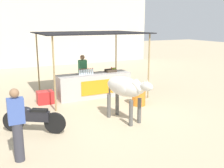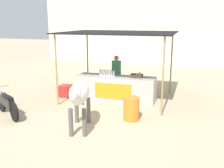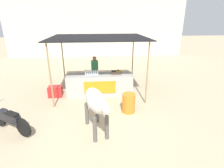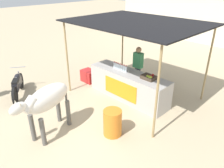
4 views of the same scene
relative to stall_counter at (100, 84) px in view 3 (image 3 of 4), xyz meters
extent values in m
plane|color=tan|center=(0.00, -2.20, -0.48)|extent=(60.00, 60.00, 0.00)
cube|color=beige|center=(0.00, 8.95, 2.45)|extent=(16.00, 0.50, 5.87)
cube|color=#B2ADA8|center=(0.00, 0.00, 0.00)|extent=(3.00, 0.80, 0.96)
cube|color=orange|center=(0.00, -0.41, 0.00)|extent=(1.40, 0.02, 0.58)
cube|color=black|center=(0.00, 0.30, 2.11)|extent=(4.20, 3.20, 0.04)
cylinder|color=#997F51|center=(-1.89, -1.14, 0.81)|extent=(0.06, 0.06, 2.59)
cylinder|color=#997F51|center=(1.89, -1.14, 0.81)|extent=(0.06, 0.06, 2.59)
cylinder|color=#997F51|center=(-1.89, 1.74, 0.81)|extent=(0.06, 0.06, 2.59)
cylinder|color=#997F51|center=(1.89, 1.74, 0.81)|extent=(0.06, 0.06, 2.59)
cylinder|color=silver|center=(-0.62, -0.05, 0.59)|extent=(0.07, 0.07, 0.22)
cylinder|color=red|center=(-0.62, -0.05, 0.71)|extent=(0.04, 0.04, 0.03)
cylinder|color=silver|center=(-0.53, -0.05, 0.59)|extent=(0.07, 0.07, 0.22)
cylinder|color=red|center=(-0.53, -0.05, 0.71)|extent=(0.04, 0.04, 0.03)
cylinder|color=silver|center=(-0.44, -0.05, 0.59)|extent=(0.07, 0.07, 0.22)
cylinder|color=red|center=(-0.44, -0.05, 0.71)|extent=(0.04, 0.04, 0.03)
cylinder|color=silver|center=(-0.35, -0.05, 0.59)|extent=(0.07, 0.07, 0.22)
cylinder|color=red|center=(-0.35, -0.05, 0.71)|extent=(0.04, 0.04, 0.03)
cylinder|color=silver|center=(-0.26, -0.05, 0.59)|extent=(0.07, 0.07, 0.22)
cylinder|color=red|center=(-0.26, -0.05, 0.71)|extent=(0.04, 0.04, 0.03)
cylinder|color=silver|center=(-0.17, -0.05, 0.59)|extent=(0.07, 0.07, 0.22)
cylinder|color=red|center=(-0.17, -0.05, 0.71)|extent=(0.04, 0.04, 0.03)
cylinder|color=silver|center=(-0.08, -0.05, 0.59)|extent=(0.07, 0.07, 0.22)
cylinder|color=red|center=(-0.08, -0.05, 0.71)|extent=(0.04, 0.04, 0.03)
cube|color=#3F3326|center=(0.78, 0.05, 0.54)|extent=(0.44, 0.32, 0.12)
sphere|color=#B21E19|center=(0.80, -0.03, 0.63)|extent=(0.08, 0.08, 0.08)
sphere|color=#B21E19|center=(0.89, 0.00, 0.63)|extent=(0.08, 0.08, 0.08)
sphere|color=#8CB22D|center=(0.81, -0.05, 0.63)|extent=(0.08, 0.08, 0.08)
sphere|color=#8CB22D|center=(0.89, -0.06, 0.63)|extent=(0.08, 0.08, 0.08)
sphere|color=#B21E19|center=(0.88, 0.14, 0.63)|extent=(0.08, 0.08, 0.08)
sphere|color=#B21E19|center=(0.94, -0.03, 0.63)|extent=(0.08, 0.08, 0.08)
sphere|color=#8CB22D|center=(0.94, -0.06, 0.63)|extent=(0.08, 0.08, 0.08)
cylinder|color=#383842|center=(-0.21, 0.75, -0.04)|extent=(0.22, 0.22, 0.88)
cube|color=#337F4C|center=(-0.21, 0.75, 0.68)|extent=(0.34, 0.20, 0.56)
sphere|color=#A87A56|center=(-0.21, 0.75, 1.07)|extent=(0.20, 0.20, 0.20)
cube|color=red|center=(-2.03, -0.10, -0.24)|extent=(0.60, 0.44, 0.48)
cylinder|color=orange|center=(1.04, -1.81, -0.11)|extent=(0.49, 0.49, 0.74)
ellipsoid|color=silver|center=(-0.19, -2.90, 0.60)|extent=(0.89, 1.49, 0.60)
cylinder|color=#575551|center=(0.12, -3.32, -0.09)|extent=(0.12, 0.12, 0.78)
cylinder|color=#575551|center=(-0.23, -3.43, -0.09)|extent=(0.12, 0.12, 0.78)
cylinder|color=#575551|center=(-0.15, -2.38, -0.09)|extent=(0.12, 0.12, 0.78)
cylinder|color=#575551|center=(-0.50, -2.48, -0.09)|extent=(0.12, 0.12, 0.78)
cylinder|color=silver|center=(-0.03, -3.48, 0.71)|extent=(0.35, 0.50, 0.41)
ellipsoid|color=silver|center=(0.06, -3.76, 0.77)|extent=(0.33, 0.48, 0.26)
cone|color=beige|center=(0.12, -3.73, 0.91)|extent=(0.05, 0.05, 0.10)
cone|color=beige|center=(-0.02, -3.76, 0.91)|extent=(0.05, 0.05, 0.10)
cylinder|color=#575551|center=(-0.37, -2.26, 0.33)|extent=(0.06, 0.06, 0.60)
ellipsoid|color=silver|center=(-0.38, -3.06, 0.60)|extent=(0.22, 0.45, 0.32)
cylinder|color=black|center=(-2.37, -2.98, -0.18)|extent=(0.55, 0.39, 0.60)
cube|color=black|center=(-2.88, -2.65, 0.00)|extent=(0.85, 0.64, 0.28)
ellipsoid|color=black|center=(-3.06, -2.53, 0.16)|extent=(0.41, 0.36, 0.20)
cube|color=black|center=(-2.73, -2.75, 0.16)|extent=(0.47, 0.39, 0.10)
camera|label=1|loc=(-3.92, -9.72, 2.50)|focal=42.00mm
camera|label=2|loc=(2.78, -9.32, 2.57)|focal=42.00mm
camera|label=3|loc=(-0.13, -7.64, 2.90)|focal=28.00mm
camera|label=4|loc=(4.40, -5.17, 3.34)|focal=35.00mm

